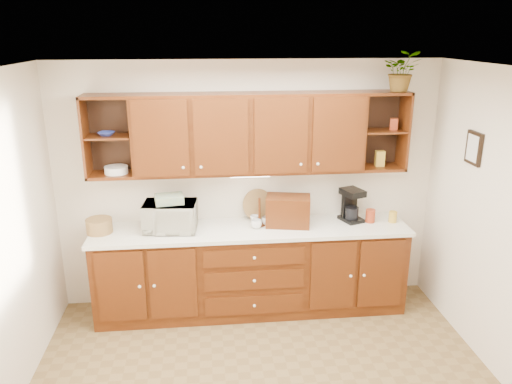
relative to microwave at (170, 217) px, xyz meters
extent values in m
plane|color=white|center=(0.82, -1.47, 1.52)|extent=(4.00, 4.00, 0.00)
plane|color=#EDDFC7|center=(0.82, 0.28, 0.22)|extent=(4.00, 0.00, 4.00)
cube|color=#3A1606|center=(0.82, -0.02, -0.63)|extent=(3.20, 0.60, 0.90)
cube|color=white|center=(0.82, -0.03, -0.16)|extent=(3.24, 0.64, 0.04)
cube|color=#3A1606|center=(0.82, 0.12, 0.81)|extent=(2.30, 0.33, 0.80)
cube|color=black|center=(-0.56, 0.27, 0.81)|extent=(0.45, 0.02, 0.80)
cube|color=black|center=(2.19, 0.27, 0.81)|extent=(0.45, 0.02, 0.80)
cube|color=#3A1606|center=(-0.56, 0.12, 0.81)|extent=(0.43, 0.30, 0.02)
cube|color=#3A1606|center=(2.19, 0.12, 0.81)|extent=(0.43, 0.30, 0.02)
cube|color=#3A1606|center=(2.19, 0.12, 1.19)|extent=(0.45, 0.33, 0.03)
cube|color=white|center=(0.82, 0.07, 0.39)|extent=(0.40, 0.05, 0.02)
cube|color=black|center=(2.80, -0.57, 0.77)|extent=(0.03, 0.24, 0.30)
cylinder|color=olive|center=(-0.70, 0.01, -0.07)|extent=(0.29, 0.29, 0.14)
imported|color=silver|center=(0.00, 0.00, 0.00)|extent=(0.55, 0.40, 0.29)
cube|color=tan|center=(0.00, 0.00, 0.19)|extent=(0.30, 0.24, 0.08)
cylinder|color=black|center=(-0.04, 0.08, 0.01)|extent=(0.09, 0.09, 0.32)
cylinder|color=olive|center=(0.91, 0.22, -0.14)|extent=(0.35, 0.17, 0.33)
cube|color=#3A1606|center=(1.20, 0.01, 0.01)|extent=(0.49, 0.36, 0.31)
cylinder|color=#3A1606|center=(0.91, 0.03, 0.01)|extent=(0.02, 0.02, 0.30)
cylinder|color=#3A1606|center=(0.91, 0.03, -0.14)|extent=(0.12, 0.12, 0.02)
imported|color=white|center=(0.99, 0.03, -0.10)|extent=(0.11, 0.11, 0.09)
imported|color=white|center=(0.86, 0.10, -0.10)|extent=(0.11, 0.11, 0.09)
imported|color=white|center=(0.87, -0.04, -0.10)|extent=(0.11, 0.11, 0.09)
cylinder|color=maroon|center=(2.08, 0.00, -0.07)|extent=(0.12, 0.12, 0.14)
cylinder|color=white|center=(1.27, 0.02, -0.06)|extent=(0.08, 0.08, 0.17)
cylinder|color=gold|center=(2.31, -0.02, -0.09)|extent=(0.10, 0.10, 0.12)
cube|color=black|center=(1.89, 0.06, -0.13)|extent=(0.26, 0.29, 0.04)
cube|color=black|center=(1.89, 0.15, 0.02)|extent=(0.18, 0.11, 0.30)
cube|color=black|center=(1.89, 0.06, 0.17)|extent=(0.26, 0.29, 0.07)
cylinder|color=black|center=(1.89, 0.04, -0.05)|extent=(0.18, 0.18, 0.13)
imported|color=navy|center=(-0.57, 0.11, 0.83)|extent=(0.19, 0.19, 0.04)
cylinder|color=white|center=(-0.51, 0.12, 0.47)|extent=(0.26, 0.26, 0.07)
cube|color=gold|center=(2.17, 0.11, 0.52)|extent=(0.09, 0.07, 0.16)
cube|color=maroon|center=(2.29, 0.11, 0.87)|extent=(0.09, 0.09, 0.12)
imported|color=#999999|center=(2.31, 0.07, 1.40)|extent=(0.43, 0.40, 0.39)
camera|label=1|loc=(0.37, -4.75, 1.78)|focal=35.00mm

